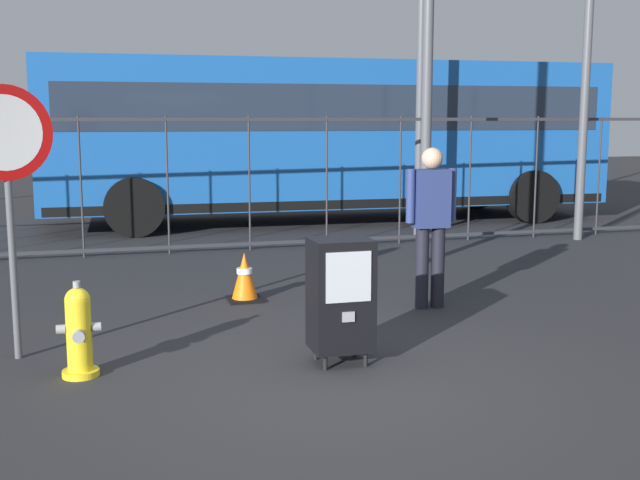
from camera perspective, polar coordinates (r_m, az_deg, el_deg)
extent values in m
plane|color=#262628|center=(5.95, 0.37, -10.43)|extent=(60.00, 60.00, 0.00)
cylinder|color=yellow|center=(6.41, -16.94, -9.19)|extent=(0.28, 0.28, 0.05)
cylinder|color=yellow|center=(6.32, -17.06, -6.60)|extent=(0.19, 0.19, 0.55)
sphere|color=yellow|center=(6.26, -17.18, -4.17)|extent=(0.19, 0.19, 0.19)
cylinder|color=gray|center=(6.23, -17.23, -3.10)|extent=(0.06, 0.06, 0.05)
cylinder|color=gray|center=(6.18, -17.10, -6.68)|extent=(0.09, 0.08, 0.09)
cylinder|color=gray|center=(6.31, -18.27, -6.16)|extent=(0.07, 0.07, 0.07)
cylinder|color=gray|center=(6.30, -15.90, -6.07)|extent=(0.07, 0.07, 0.07)
cylinder|color=black|center=(6.26, 0.38, -8.87)|extent=(0.04, 0.04, 0.12)
cylinder|color=black|center=(6.36, 3.32, -8.61)|extent=(0.04, 0.04, 0.12)
cylinder|color=black|center=(6.52, -0.31, -8.15)|extent=(0.04, 0.04, 0.12)
cylinder|color=black|center=(6.62, 2.52, -7.92)|extent=(0.04, 0.04, 0.12)
cube|color=black|center=(6.31, 1.50, -3.95)|extent=(0.48, 0.40, 0.90)
cube|color=#B2B7BF|center=(6.08, 2.09, -2.71)|extent=(0.36, 0.01, 0.40)
cube|color=gray|center=(6.15, 2.08, -5.59)|extent=(0.10, 0.02, 0.08)
cylinder|color=#4C4F54|center=(6.81, -21.49, 0.92)|extent=(0.06, 0.06, 2.20)
cylinder|color=red|center=(6.74, -21.87, 7.22)|extent=(0.71, 0.31, 0.76)
cylinder|color=white|center=(6.73, -21.88, 7.22)|extent=(0.56, 0.23, 0.60)
cylinder|color=black|center=(8.23, 7.39, -2.03)|extent=(0.14, 0.14, 0.85)
cylinder|color=black|center=(8.30, 8.53, -1.96)|extent=(0.14, 0.14, 0.85)
cube|color=navy|center=(8.16, 8.07, 3.01)|extent=(0.36, 0.20, 0.60)
sphere|color=tan|center=(8.13, 8.13, 5.88)|extent=(0.22, 0.22, 0.22)
cylinder|color=navy|center=(8.07, 6.58, 3.18)|extent=(0.09, 0.09, 0.55)
cylinder|color=navy|center=(8.26, 9.54, 3.24)|extent=(0.09, 0.09, 0.55)
cube|color=black|center=(8.62, -5.47, -4.29)|extent=(0.36, 0.36, 0.03)
cone|color=orange|center=(8.57, -5.49, -2.56)|extent=(0.28, 0.28, 0.50)
cylinder|color=white|center=(8.56, -5.50, -2.24)|extent=(0.17, 0.17, 0.06)
cube|color=#2D2D33|center=(11.63, -8.14, 8.65)|extent=(18.00, 0.04, 0.05)
cube|color=#2D2D33|center=(11.78, -7.95, -0.38)|extent=(18.00, 0.04, 0.05)
cylinder|color=#2D2D33|center=(11.56, -16.93, 3.65)|extent=(0.03, 0.03, 2.00)
cylinder|color=#2D2D33|center=(11.60, -10.98, 3.88)|extent=(0.03, 0.03, 2.00)
cylinder|color=#2D2D33|center=(11.76, -5.14, 4.07)|extent=(0.03, 0.03, 2.00)
cylinder|color=#2D2D33|center=(12.04, 0.50, 4.22)|extent=(0.03, 0.03, 2.00)
cylinder|color=#2D2D33|center=(12.43, 5.83, 4.31)|extent=(0.03, 0.03, 2.00)
cylinder|color=#2D2D33|center=(12.92, 10.80, 4.37)|extent=(0.03, 0.03, 2.00)
cylinder|color=#2D2D33|center=(13.50, 15.38, 4.40)|extent=(0.03, 0.03, 2.00)
cylinder|color=#2D2D33|center=(14.15, 19.55, 4.40)|extent=(0.03, 0.03, 2.00)
cube|color=#19519E|center=(15.14, 0.61, 7.71)|extent=(10.57, 2.81, 2.65)
cube|color=#1E2838|center=(15.14, 0.61, 9.52)|extent=(9.94, 2.81, 0.80)
cube|color=black|center=(15.21, 0.60, 3.09)|extent=(10.36, 2.81, 0.16)
cylinder|color=black|center=(15.43, 15.16, 3.05)|extent=(1.01, 0.31, 1.00)
cylinder|color=black|center=(17.64, 11.20, 3.88)|extent=(1.01, 0.31, 1.00)
cylinder|color=black|center=(13.47, -13.32, 2.33)|extent=(1.01, 0.31, 1.00)
cylinder|color=black|center=(15.96, -13.47, 3.30)|extent=(1.01, 0.31, 1.00)
cylinder|color=#4C4F54|center=(13.47, 7.38, 15.52)|extent=(0.14, 0.14, 7.11)
cylinder|color=#4C4F54|center=(13.55, 18.96, 16.10)|extent=(0.14, 0.14, 7.58)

